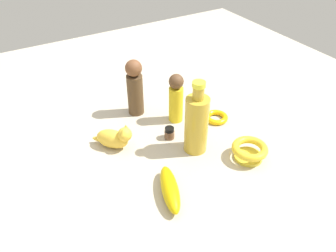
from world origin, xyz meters
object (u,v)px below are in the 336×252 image
(banana, at_px, (170,189))
(bangle, at_px, (216,117))
(nail_polish_jar, at_px, (169,133))
(person_figure_child, at_px, (135,87))
(person_figure_adult, at_px, (176,98))
(bottle_tall, at_px, (196,123))
(bowl, at_px, (249,150))
(cat_figurine, at_px, (115,138))

(banana, distance_m, bangle, 0.39)
(nail_polish_jar, height_order, person_figure_child, person_figure_child)
(person_figure_adult, height_order, bottle_tall, bottle_tall)
(banana, distance_m, person_figure_adult, 0.36)
(person_figure_adult, distance_m, bangle, 0.17)
(bowl, distance_m, bangle, 0.22)
(nail_polish_jar, xyz_separation_m, person_figure_child, (0.03, -0.19, 0.09))
(bottle_tall, bearing_deg, cat_figurine, -32.02)
(person_figure_adult, height_order, bowl, person_figure_adult)
(cat_figurine, xyz_separation_m, bottle_tall, (-0.22, 0.14, 0.06))
(nail_polish_jar, bearing_deg, cat_figurine, -15.09)
(nail_polish_jar, height_order, bangle, nail_polish_jar)
(bangle, height_order, bottle_tall, bottle_tall)
(bottle_tall, bearing_deg, person_figure_adult, -99.91)
(banana, bearing_deg, person_figure_child, 6.69)
(cat_figurine, relative_size, bowl, 1.04)
(banana, xyz_separation_m, bottle_tall, (-0.17, -0.13, 0.08))
(bottle_tall, bearing_deg, nail_polish_jar, -64.16)
(banana, relative_size, bowl, 1.56)
(nail_polish_jar, bearing_deg, bangle, -178.59)
(bangle, bearing_deg, cat_figurine, -6.45)
(nail_polish_jar, xyz_separation_m, person_figure_adult, (-0.07, -0.08, 0.07))
(nail_polish_jar, distance_m, person_figure_adult, 0.13)
(bowl, distance_m, person_figure_child, 0.45)
(cat_figurine, xyz_separation_m, bangle, (-0.37, 0.04, -0.03))
(cat_figurine, bearing_deg, person_figure_child, -135.01)
(nail_polish_jar, distance_m, bottle_tall, 0.13)
(cat_figurine, height_order, nail_polish_jar, cat_figurine)
(nail_polish_jar, height_order, person_figure_adult, person_figure_adult)
(nail_polish_jar, height_order, banana, banana)
(bowl, height_order, person_figure_child, person_figure_child)
(nail_polish_jar, height_order, bottle_tall, bottle_tall)
(banana, xyz_separation_m, bangle, (-0.32, -0.22, -0.01))
(cat_figurine, relative_size, bangle, 1.38)
(nail_polish_jar, xyz_separation_m, bangle, (-0.20, -0.00, -0.01))
(cat_figurine, height_order, banana, cat_figurine)
(banana, bearing_deg, bangle, -35.59)
(banana, relative_size, bangle, 2.07)
(cat_figurine, xyz_separation_m, banana, (-0.05, 0.26, -0.02))
(cat_figurine, xyz_separation_m, person_figure_child, (-0.15, -0.15, 0.07))
(cat_figurine, distance_m, person_figure_adult, 0.25)
(banana, height_order, person_figure_child, person_figure_child)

